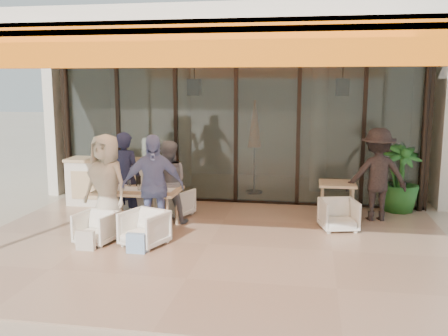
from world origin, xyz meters
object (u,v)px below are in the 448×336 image
(chair_far_left, at_px, (135,199))
(diner_grey, at_px, (168,182))
(chair_near_right, at_px, (144,227))
(dining_table, at_px, (138,192))
(potted_palm, at_px, (400,178))
(side_table, at_px, (337,188))
(diner_navy, at_px, (125,177))
(host_counter, at_px, (110,182))
(diner_cream, at_px, (106,185))
(standing_woman, at_px, (377,175))
(chair_near_left, at_px, (96,226))
(side_chair, at_px, (339,213))
(diner_periwinkle, at_px, (153,187))
(chair_far_right, at_px, (175,201))

(chair_far_left, xyz_separation_m, diner_grey, (0.84, -0.50, 0.46))
(chair_far_left, distance_m, chair_near_right, 2.08)
(dining_table, distance_m, potted_palm, 5.31)
(side_table, distance_m, potted_palm, 1.53)
(chair_near_right, xyz_separation_m, diner_navy, (-0.84, 1.40, 0.54))
(host_counter, distance_m, chair_near_right, 3.02)
(diner_cream, height_order, standing_woman, standing_woman)
(chair_near_right, bearing_deg, chair_far_left, 135.05)
(diner_navy, bearing_deg, chair_near_left, 98.56)
(diner_grey, distance_m, potted_palm, 4.75)
(dining_table, relative_size, chair_near_right, 2.27)
(dining_table, height_order, diner_grey, diner_grey)
(side_table, relative_size, potted_palm, 0.52)
(host_counter, bearing_deg, diner_cream, -68.65)
(host_counter, xyz_separation_m, standing_woman, (5.55, -0.26, 0.37))
(host_counter, bearing_deg, diner_navy, -54.89)
(diner_grey, height_order, side_chair, diner_grey)
(host_counter, bearing_deg, chair_near_right, -57.14)
(host_counter, xyz_separation_m, dining_table, (1.20, -1.57, 0.15))
(chair_near_left, height_order, diner_grey, diner_grey)
(host_counter, height_order, diner_cream, diner_cream)
(chair_near_left, distance_m, diner_navy, 1.51)
(diner_periwinkle, relative_size, potted_palm, 1.25)
(chair_far_left, bearing_deg, diner_cream, 85.37)
(chair_far_left, distance_m, chair_near_left, 1.90)
(chair_near_left, relative_size, diner_grey, 0.38)
(side_chair, bearing_deg, chair_near_right, -169.26)
(side_table, height_order, side_chair, side_table)
(chair_far_left, relative_size, side_table, 0.90)
(dining_table, relative_size, standing_woman, 0.83)
(chair_far_left, height_order, chair_near_left, chair_far_left)
(dining_table, xyz_separation_m, potted_palm, (4.90, 2.06, 0.03))
(chair_near_left, xyz_separation_m, diner_navy, (0.00, 1.40, 0.57))
(dining_table, height_order, diner_periwinkle, diner_periwinkle)
(chair_near_left, bearing_deg, diner_grey, 70.62)
(host_counter, bearing_deg, chair_far_right, -21.02)
(standing_woman, bearing_deg, chair_near_right, 21.17)
(chair_near_left, distance_m, side_table, 4.59)
(chair_far_left, bearing_deg, diner_navy, 85.37)
(chair_near_right, distance_m, diner_periwinkle, 0.76)
(host_counter, bearing_deg, dining_table, -52.51)
(diner_cream, distance_m, potted_palm, 5.88)
(host_counter, distance_m, side_table, 4.82)
(side_chair, bearing_deg, chair_far_right, 158.13)
(chair_far_left, xyz_separation_m, chair_near_left, (0.00, -1.90, -0.04))
(dining_table, relative_size, chair_near_left, 2.52)
(diner_navy, height_order, diner_cream, diner_cream)
(side_table, bearing_deg, chair_near_right, -145.23)
(chair_far_left, relative_size, diner_cream, 0.37)
(chair_near_left, bearing_deg, diner_periwinkle, 42.34)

